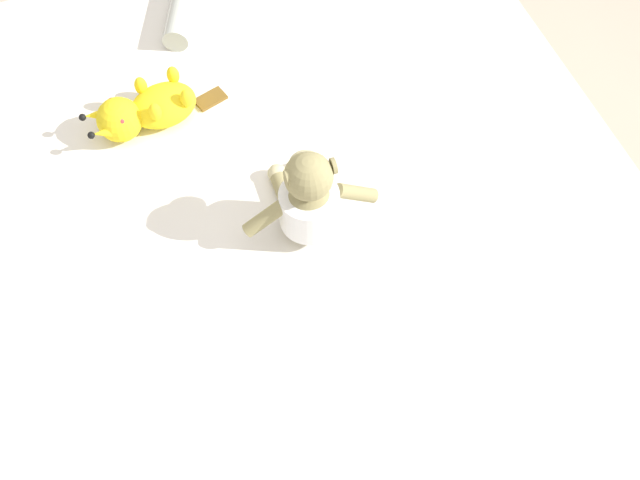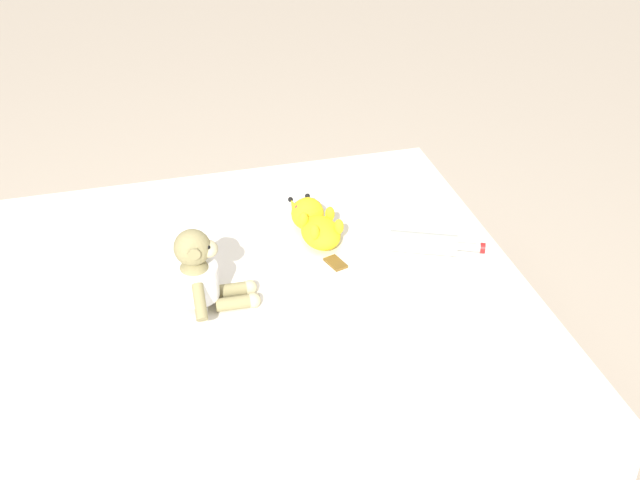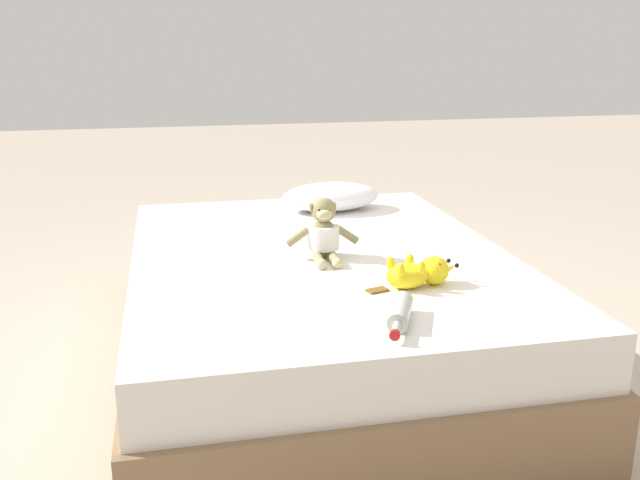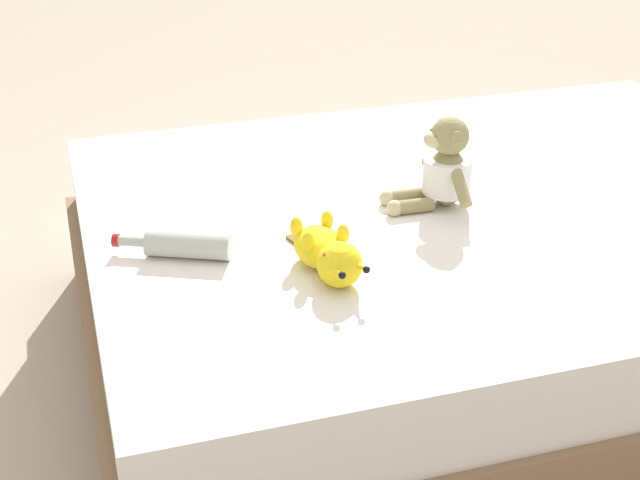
# 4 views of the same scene
# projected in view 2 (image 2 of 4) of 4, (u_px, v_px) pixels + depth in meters

# --- Properties ---
(ground_plane) EXTENTS (16.00, 16.00, 0.00)m
(ground_plane) POSITION_uv_depth(u_px,v_px,m) (189.00, 436.00, 2.56)
(ground_plane) COLOR #B7A893
(bed) EXTENTS (1.49, 1.98, 0.47)m
(bed) POSITION_uv_depth(u_px,v_px,m) (182.00, 377.00, 2.43)
(bed) COLOR #846647
(bed) RESTS_ON ground_plane
(plush_monkey) EXTENTS (0.29, 0.23, 0.24)m
(plush_monkey) POSITION_uv_depth(u_px,v_px,m) (199.00, 276.00, 2.26)
(plush_monkey) COLOR #8E8456
(plush_monkey) RESTS_ON bed
(plush_yellow_creature) EXTENTS (0.33, 0.13, 0.10)m
(plush_yellow_creature) POSITION_uv_depth(u_px,v_px,m) (315.00, 224.00, 2.57)
(plush_yellow_creature) COLOR yellow
(plush_yellow_creature) RESTS_ON bed
(glass_bottle) EXTENTS (0.15, 0.27, 0.06)m
(glass_bottle) POSITION_uv_depth(u_px,v_px,m) (427.00, 243.00, 2.51)
(glass_bottle) COLOR #B7BCB2
(glass_bottle) RESTS_ON bed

